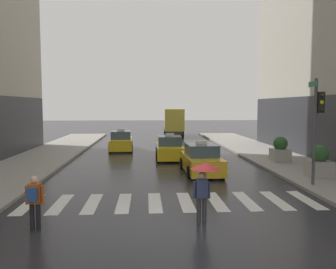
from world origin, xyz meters
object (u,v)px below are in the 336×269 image
at_px(taxi_lead, 201,160).
at_px(taxi_third, 121,142).
at_px(traffic_light_pole, 317,116).
at_px(box_truck, 174,121).
at_px(taxi_second, 170,148).
at_px(planter_near_corner, 319,162).
at_px(pedestrian_with_backpack, 34,199).
at_px(planter_mid_block, 280,150).
at_px(pedestrian_with_umbrella, 204,176).

relative_size(taxi_lead, taxi_third, 1.00).
xyz_separation_m(traffic_light_pole, box_truck, (-4.31, 27.00, -1.41)).
bearing_deg(taxi_second, taxi_third, 126.86).
height_order(taxi_second, planter_near_corner, taxi_second).
height_order(taxi_lead, box_truck, box_truck).
relative_size(pedestrian_with_backpack, planter_mid_block, 1.03).
distance_m(taxi_lead, pedestrian_with_umbrella, 8.35).
distance_m(taxi_second, taxi_third, 6.26).
bearing_deg(taxi_lead, traffic_light_pole, -39.24).
xyz_separation_m(traffic_light_pole, taxi_lead, (-4.64, 3.79, -2.53)).
distance_m(taxi_third, planter_mid_block, 13.15).
distance_m(taxi_third, pedestrian_with_umbrella, 19.04).
xyz_separation_m(taxi_lead, taxi_third, (-5.15, 10.39, 0.00)).
xyz_separation_m(taxi_second, pedestrian_with_backpack, (-4.98, -13.96, 0.25)).
bearing_deg(pedestrian_with_backpack, taxi_second, 70.36).
bearing_deg(taxi_third, box_truck, 66.88).
height_order(pedestrian_with_backpack, planter_mid_block, planter_mid_block).
distance_m(traffic_light_pole, pedestrian_with_backpack, 12.22).
relative_size(pedestrian_with_umbrella, planter_near_corner, 1.21).
height_order(taxi_lead, pedestrian_with_backpack, taxi_lead).
bearing_deg(taxi_lead, planter_near_corner, -19.70).
bearing_deg(pedestrian_with_backpack, planter_mid_block, 43.59).
relative_size(traffic_light_pole, taxi_lead, 1.05).
xyz_separation_m(box_truck, planter_mid_block, (5.27, -20.39, -0.98)).
bearing_deg(box_truck, traffic_light_pole, -80.92).
distance_m(taxi_second, planter_mid_block, 7.44).
xyz_separation_m(pedestrian_with_backpack, planter_near_corner, (12.08, 6.53, -0.10)).
height_order(box_truck, pedestrian_with_backpack, box_truck).
height_order(taxi_second, taxi_third, same).
xyz_separation_m(pedestrian_with_umbrella, planter_near_corner, (6.92, 6.18, -0.64)).
distance_m(box_truck, planter_mid_block, 21.09).
height_order(box_truck, pedestrian_with_umbrella, box_truck).
xyz_separation_m(pedestrian_with_umbrella, planter_mid_block, (6.81, 11.03, -0.64)).
distance_m(pedestrian_with_umbrella, planter_mid_block, 12.98).
bearing_deg(taxi_second, taxi_lead, -75.52).
bearing_deg(taxi_second, traffic_light_pole, -56.67).
height_order(taxi_third, planter_near_corner, taxi_third).
xyz_separation_m(traffic_light_pole, taxi_second, (-6.03, 9.17, -2.53)).
bearing_deg(pedestrian_with_umbrella, taxi_third, 101.93).
height_order(pedestrian_with_umbrella, pedestrian_with_backpack, pedestrian_with_umbrella).
bearing_deg(taxi_third, taxi_second, -53.14).
bearing_deg(taxi_second, box_truck, 84.50).
xyz_separation_m(taxi_third, pedestrian_with_backpack, (-1.23, -18.97, 0.25)).
distance_m(traffic_light_pole, pedestrian_with_umbrella, 7.54).
xyz_separation_m(taxi_second, box_truck, (1.72, 17.83, 1.13)).
bearing_deg(taxi_third, traffic_light_pole, -55.39).
bearing_deg(traffic_light_pole, box_truck, 99.08).
xyz_separation_m(traffic_light_pole, pedestrian_with_umbrella, (-5.85, -4.43, -1.74)).
bearing_deg(planter_mid_block, planter_near_corner, -88.68).
bearing_deg(pedestrian_with_backpack, taxi_lead, 53.40).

